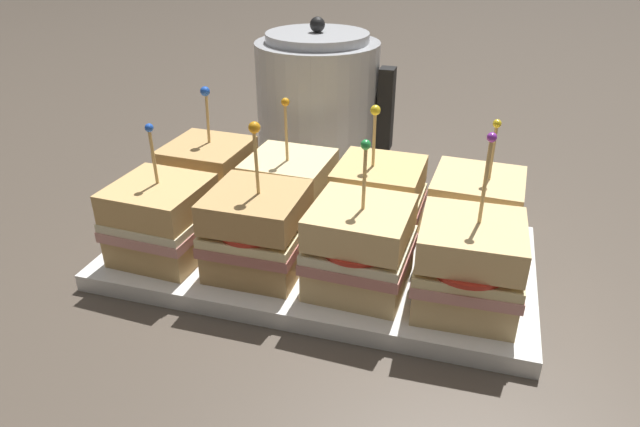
{
  "coord_description": "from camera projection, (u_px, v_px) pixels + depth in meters",
  "views": [
    {
      "loc": [
        0.15,
        -0.5,
        0.34
      ],
      "look_at": [
        0.0,
        0.0,
        0.06
      ],
      "focal_mm": 32.0,
      "sensor_mm": 36.0,
      "label": 1
    }
  ],
  "objects": [
    {
      "name": "ground_plane",
      "position": [
        320.0,
        264.0,
        0.62
      ],
      "size": [
        6.0,
        6.0,
        0.0
      ],
      "primitive_type": "plane",
      "color": "#4C4238"
    },
    {
      "name": "sandwich_back_center_left",
      "position": [
        290.0,
        190.0,
        0.64
      ],
      "size": [
        0.1,
        0.1,
        0.15
      ],
      "color": "beige",
      "rests_on": "serving_platter"
    },
    {
      "name": "sandwich_front_center_left",
      "position": [
        257.0,
        231.0,
        0.56
      ],
      "size": [
        0.09,
        0.09,
        0.16
      ],
      "color": "tan",
      "rests_on": "serving_platter"
    },
    {
      "name": "sandwich_back_far_left",
      "position": [
        209.0,
        178.0,
        0.67
      ],
      "size": [
        0.1,
        0.1,
        0.15
      ],
      "color": "tan",
      "rests_on": "serving_platter"
    },
    {
      "name": "serving_platter",
      "position": [
        320.0,
        257.0,
        0.61
      ],
      "size": [
        0.44,
        0.23,
        0.02
      ],
      "color": "white",
      "rests_on": "ground_plane"
    },
    {
      "name": "sandwich_front_far_right",
      "position": [
        468.0,
        266.0,
        0.5
      ],
      "size": [
        0.09,
        0.1,
        0.16
      ],
      "color": "#DBB77A",
      "rests_on": "serving_platter"
    },
    {
      "name": "sandwich_front_far_left",
      "position": [
        162.0,
        220.0,
        0.58
      ],
      "size": [
        0.1,
        0.1,
        0.14
      ],
      "color": "tan",
      "rests_on": "serving_platter"
    },
    {
      "name": "sandwich_front_center_right",
      "position": [
        360.0,
        248.0,
        0.53
      ],
      "size": [
        0.1,
        0.1,
        0.15
      ],
      "color": "#DBB77A",
      "rests_on": "serving_platter"
    },
    {
      "name": "sandwich_back_far_right",
      "position": [
        474.0,
        214.0,
        0.59
      ],
      "size": [
        0.1,
        0.1,
        0.15
      ],
      "color": "#DBB77A",
      "rests_on": "serving_platter"
    },
    {
      "name": "sandwich_back_center_right",
      "position": [
        378.0,
        201.0,
        0.62
      ],
      "size": [
        0.1,
        0.1,
        0.15
      ],
      "color": "tan",
      "rests_on": "serving_platter"
    },
    {
      "name": "kettle_steel",
      "position": [
        318.0,
        107.0,
        0.79
      ],
      "size": [
        0.19,
        0.17,
        0.22
      ],
      "color": "#B7BABF",
      "rests_on": "ground_plane"
    }
  ]
}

